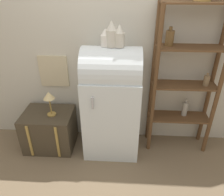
{
  "coord_description": "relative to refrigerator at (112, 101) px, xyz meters",
  "views": [
    {
      "loc": [
        0.14,
        -2.01,
        2.06
      ],
      "look_at": [
        0.01,
        0.27,
        0.77
      ],
      "focal_mm": 35.0,
      "sensor_mm": 36.0,
      "label": 1
    }
  ],
  "objects": [
    {
      "name": "wall_back",
      "position": [
        -0.01,
        0.3,
        0.63
      ],
      "size": [
        7.0,
        0.09,
        2.7
      ],
      "color": "beige",
      "rests_on": "ground_plane"
    },
    {
      "name": "shelf_unit",
      "position": [
        0.86,
        0.12,
        0.3
      ],
      "size": [
        0.78,
        0.29,
        1.83
      ],
      "color": "brown",
      "rests_on": "ground_plane"
    },
    {
      "name": "vase_left",
      "position": [
        -0.07,
        0.01,
        0.76
      ],
      "size": [
        0.1,
        0.1,
        0.19
      ],
      "color": "white",
      "rests_on": "refrigerator"
    },
    {
      "name": "suitcase_trunk",
      "position": [
        -0.83,
        -0.01,
        -0.46
      ],
      "size": [
        0.64,
        0.5,
        0.51
      ],
      "color": "#423828",
      "rests_on": "ground_plane"
    },
    {
      "name": "ground_plane",
      "position": [
        0.0,
        -0.27,
        -0.72
      ],
      "size": [
        12.0,
        12.0,
        0.0
      ],
      "primitive_type": "plane",
      "color": "#7A664C"
    },
    {
      "name": "vase_center",
      "position": [
        0.0,
        0.0,
        0.8
      ],
      "size": [
        0.12,
        0.12,
        0.27
      ],
      "color": "beige",
      "rests_on": "refrigerator"
    },
    {
      "name": "vase_right",
      "position": [
        0.08,
        -0.0,
        0.78
      ],
      "size": [
        0.11,
        0.11,
        0.23
      ],
      "color": "beige",
      "rests_on": "refrigerator"
    },
    {
      "name": "desk_lamp",
      "position": [
        -0.76,
        -0.03,
        0.04
      ],
      "size": [
        0.14,
        0.14,
        0.32
      ],
      "color": "#AD8942",
      "rests_on": "suitcase_trunk"
    },
    {
      "name": "refrigerator",
      "position": [
        0.0,
        0.0,
        0.0
      ],
      "size": [
        0.67,
        0.59,
        1.39
      ],
      "color": "silver",
      "rests_on": "ground_plane"
    }
  ]
}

